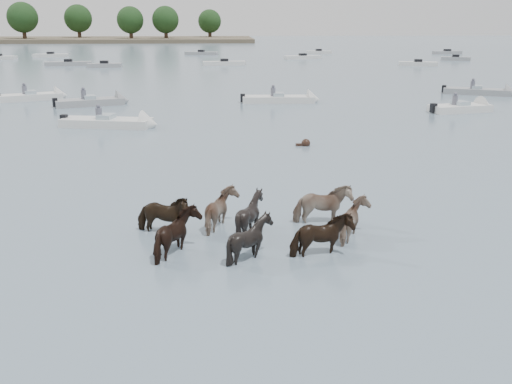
{
  "coord_description": "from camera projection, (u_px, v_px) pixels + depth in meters",
  "views": [
    {
      "loc": [
        0.91,
        -12.46,
        5.98
      ],
      "look_at": [
        1.91,
        3.23,
        1.1
      ],
      "focal_mm": 39.26,
      "sensor_mm": 36.0,
      "label": 1
    }
  ],
  "objects": [
    {
      "name": "swimming_pony",
      "position": [
        305.0,
        144.0,
        27.53
      ],
      "size": [
        0.72,
        0.44,
        0.44
      ],
      "color": "black",
      "rests_on": "ground"
    },
    {
      "name": "ground",
      "position": [
        186.0,
        276.0,
        13.59
      ],
      "size": [
        400.0,
        400.0,
        0.0
      ],
      "primitive_type": "plane",
      "color": "slate",
      "rests_on": "ground"
    },
    {
      "name": "distant_flotilla",
      "position": [
        212.0,
        57.0,
        87.3
      ],
      "size": [
        104.72,
        29.3,
        0.93
      ],
      "color": "silver",
      "rests_on": "ground"
    },
    {
      "name": "motorboat_d",
      "position": [
        469.0,
        108.0,
        37.73
      ],
      "size": [
        4.84,
        2.59,
        1.92
      ],
      "rotation": [
        0.0,
        0.0,
        0.23
      ],
      "color": "silver",
      "rests_on": "ground"
    },
    {
      "name": "motorboat_f",
      "position": [
        41.0,
        96.0,
        43.33
      ],
      "size": [
        5.23,
        3.49,
        1.92
      ],
      "rotation": [
        0.0,
        0.0,
        0.42
      ],
      "color": "silver",
      "rests_on": "ground"
    },
    {
      "name": "motorboat_b",
      "position": [
        120.0,
        123.0,
        32.24
      ],
      "size": [
        5.88,
        2.66,
        1.92
      ],
      "rotation": [
        0.0,
        0.0,
        -0.2
      ],
      "color": "silver",
      "rests_on": "ground"
    },
    {
      "name": "motorboat_c",
      "position": [
        289.0,
        99.0,
        41.78
      ],
      "size": [
        5.99,
        1.8,
        1.92
      ],
      "rotation": [
        0.0,
        0.0,
        -0.03
      ],
      "color": "silver",
      "rests_on": "ground"
    },
    {
      "name": "pony_herd",
      "position": [
        256.0,
        224.0,
        15.71
      ],
      "size": [
        6.99,
        3.64,
        1.47
      ],
      "color": "black",
      "rests_on": "ground"
    },
    {
      "name": "motorboat_a",
      "position": [
        101.0,
        102.0,
        40.62
      ],
      "size": [
        5.44,
        3.23,
        1.92
      ],
      "rotation": [
        0.0,
        0.0,
        0.34
      ],
      "color": "gray",
      "rests_on": "ground"
    },
    {
      "name": "motorboat_e",
      "position": [
        487.0,
        92.0,
        45.96
      ],
      "size": [
        5.78,
        3.84,
        1.92
      ],
      "rotation": [
        0.0,
        0.0,
        -0.44
      ],
      "color": "gray",
      "rests_on": "ground"
    }
  ]
}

